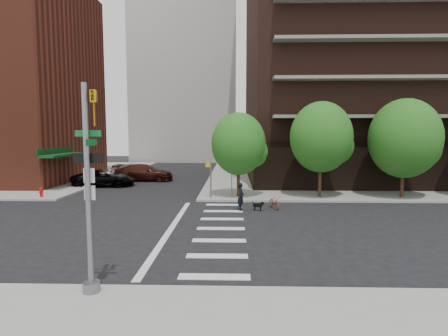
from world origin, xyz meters
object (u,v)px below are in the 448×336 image
fire_hydrant (41,192)px  dog_walker (241,197)px  parked_car_black (104,178)px  traffic_signal (90,206)px  parked_car_maroon (144,172)px  parked_car_silver (130,170)px  scooter (274,202)px

fire_hydrant → dog_walker: size_ratio=0.42×
parked_car_black → traffic_signal: bearing=-166.3°
parked_car_maroon → parked_car_black: bearing=146.0°
fire_hydrant → traffic_signal: bearing=-56.7°
parked_car_black → fire_hydrant: bearing=154.2°
fire_hydrant → parked_car_maroon: bearing=64.5°
parked_car_silver → parked_car_black: bearing=-176.5°
fire_hydrant → dog_walker: (14.60, -3.54, 0.32)m
parked_car_maroon → parked_car_silver: 4.98m
parked_car_black → scooter: (14.45, -9.30, -0.35)m
parked_car_maroon → parked_car_silver: bearing=31.5°
traffic_signal → dog_walker: bearing=68.8°
traffic_signal → parked_car_silver: traffic_signal is taller
scooter → fire_hydrant: bearing=154.5°
traffic_signal → parked_car_black: 23.08m
scooter → dog_walker: (-2.15, -0.62, 0.46)m
fire_hydrant → parked_car_maroon: 11.48m
traffic_signal → fire_hydrant: traffic_signal is taller
parked_car_black → parked_car_maroon: bearing=-39.4°
parked_car_maroon → dog_walker: dog_walker is taller
traffic_signal → dog_walker: 12.74m
parked_car_silver → dog_walker: bearing=-142.3°
traffic_signal → parked_car_black: size_ratio=1.09×
parked_car_black → scooter: 17.19m
parked_car_silver → dog_walker: dog_walker is taller
parked_car_black → scooter: bearing=-128.7°
parked_car_maroon → parked_car_silver: (-2.64, 4.22, -0.16)m
traffic_signal → parked_car_silver: 30.93m
parked_car_silver → dog_walker: 21.91m
traffic_signal → parked_car_maroon: traffic_signal is taller
parked_car_silver → dog_walker: size_ratio=2.43×
dog_walker → fire_hydrant: bearing=80.7°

